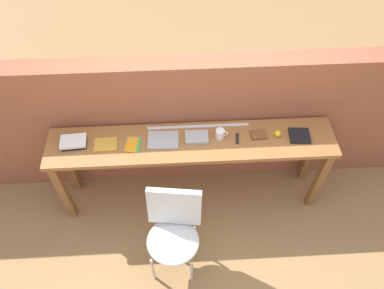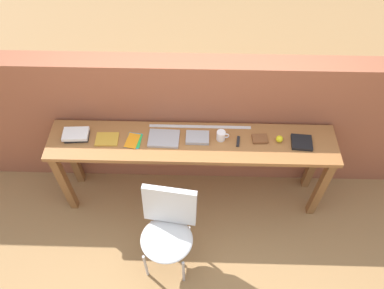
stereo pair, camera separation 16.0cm
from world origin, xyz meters
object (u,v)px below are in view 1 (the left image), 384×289
Objects in this scene: chair_white_moulded at (174,230)px; magazine_cycling at (106,145)px; leather_journal_brown at (258,135)px; book_stack_leftmost at (74,142)px; multitool_folded at (237,139)px; book_repair_rightmost at (299,136)px; pamphlet_pile_colourful at (133,144)px; mug at (220,134)px; sports_ball_small at (278,134)px; book_open_centre at (163,140)px.

magazine_cycling is (-0.55, 0.64, 0.36)m from chair_white_moulded.
chair_white_moulded is 6.86× the size of leather_journal_brown.
book_stack_leftmost is at bearing 140.78° from chair_white_moulded.
magazine_cycling is at bearing -179.85° from multitool_folded.
book_stack_leftmost is 1.31× the size of book_repair_rightmost.
multitool_folded reaches higher than pamphlet_pile_colourful.
magazine_cycling is at bearing 178.45° from leather_journal_brown.
chair_white_moulded is at bearing -122.72° from mug.
sports_ball_small is at bearing -1.31° from mug.
sports_ball_small is (1.48, 0.02, 0.02)m from magazine_cycling.
pamphlet_pile_colourful is 1.08× the size of book_repair_rightmost.
chair_white_moulded is 1.21m from sports_ball_small.
multitool_folded reaches higher than magazine_cycling.
book_stack_leftmost is 3.77× the size of sports_ball_small.
sports_ball_small reaches higher than magazine_cycling.
multitool_folded is (0.15, -0.03, -0.04)m from mug.
book_repair_rightmost is (1.12, 0.64, 0.37)m from chair_white_moulded.
book_stack_leftmost is 1.21× the size of pamphlet_pile_colourful.
mug reaches higher than chair_white_moulded.
sports_ball_small reaches higher than book_open_centre.
book_repair_rightmost is (0.35, -0.03, 0.00)m from leather_journal_brown.
book_stack_leftmost reaches higher than multitool_folded.
multitool_folded is (1.40, -0.02, -0.02)m from book_stack_leftmost.
multitool_folded is at bearing 0.70° from pamphlet_pile_colourful.
multitool_folded is at bearing -1.38° from magazine_cycling.
book_open_centre reaches higher than multitool_folded.
magazine_cycling is 0.49m from book_open_centre.
magazine_cycling is at bearing 130.53° from chair_white_moulded.
book_stack_leftmost is 1.40m from multitool_folded.
multitool_folded is at bearing -177.04° from sports_ball_small.
chair_white_moulded is 5.14× the size of book_repair_rightmost.
sports_ball_small is (0.99, 0.00, 0.02)m from book_open_centre.
book_stack_leftmost is 1.74× the size of leather_journal_brown.
multitool_folded is at bearing 0.82° from book_open_centre.
leather_journal_brown is at bearing 2.16° from pamphlet_pile_colourful.
magazine_cycling is 1.32m from leather_journal_brown.
pamphlet_pile_colourful is at bearing 179.18° from leather_journal_brown.
multitool_folded is 0.35m from sports_ball_small.
book_repair_rightmost is (0.69, -0.03, -0.03)m from mug.
magazine_cycling is 1.48m from sports_ball_small.
magazine_cycling is 0.98m from mug.
book_stack_leftmost is 0.76m from book_open_centre.
book_stack_leftmost is at bearing 179.91° from sports_ball_small.
multitool_folded is (0.58, 0.65, 0.36)m from chair_white_moulded.
mug is at bearing 178.69° from sports_ball_small.
sports_ball_small is (0.35, 0.02, 0.02)m from multitool_folded.
mug is 0.85× the size of leather_journal_brown.
book_repair_rightmost is (1.67, 0.00, 0.01)m from magazine_cycling.
magazine_cycling is at bearing -175.53° from book_repair_rightmost.
sports_ball_small is 0.19m from book_repair_rightmost.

